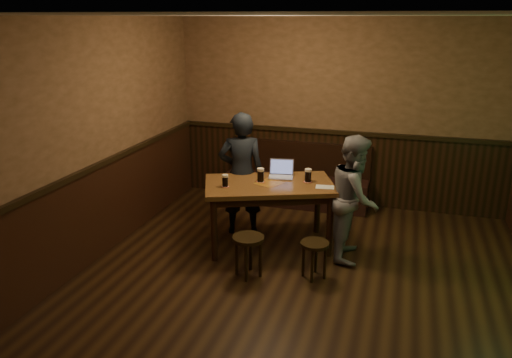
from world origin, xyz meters
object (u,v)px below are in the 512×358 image
object	(u,v)px
pint_mid	(261,175)
person_grey	(355,198)
pint_left	(225,181)
person_suit	(241,174)
bench	(296,184)
pub_table	(269,192)
laptop	(281,173)
stool_left	(248,245)
stool_right	(315,249)
pint_right	(308,175)

from	to	relation	value
pint_mid	person_grey	world-z (taller)	person_grey
pint_left	pint_mid	bearing A→B (deg)	40.30
person_suit	bench	bearing A→B (deg)	-130.53
pub_table	pint_mid	xyz separation A→B (m)	(-0.12, 0.02, 0.20)
pint_mid	person_grey	bearing A→B (deg)	-0.36
pint_mid	person_grey	distance (m)	1.18
laptop	person_grey	bearing A→B (deg)	-24.49
stool_left	person_suit	distance (m)	1.31
pint_left	pint_mid	size ratio (longest dim) A/B	0.87
stool_right	person_grey	world-z (taller)	person_grey
bench	laptop	xyz separation A→B (m)	(0.08, -1.29, 0.58)
pint_mid	laptop	bearing A→B (deg)	54.64
laptop	pint_mid	bearing A→B (deg)	-133.80
pub_table	bench	bearing A→B (deg)	68.09
laptop	pint_right	bearing A→B (deg)	-23.93
stool_left	person_grey	size ratio (longest dim) A/B	0.32
bench	pint_left	bearing A→B (deg)	-104.23
pub_table	stool_right	world-z (taller)	pub_table
pub_table	pint_mid	bearing A→B (deg)	148.91
bench	pub_table	world-z (taller)	bench
pint_left	laptop	bearing A→B (deg)	46.26
pint_left	stool_left	bearing A→B (deg)	-49.58
pub_table	person_suit	distance (m)	0.57
pint_mid	pint_left	bearing A→B (deg)	-139.70
stool_left	pint_mid	size ratio (longest dim) A/B	2.74
stool_left	pint_mid	world-z (taller)	pint_mid
pint_right	laptop	distance (m)	0.38
stool_right	laptop	xyz separation A→B (m)	(-0.63, 0.95, 0.55)
stool_left	person_suit	world-z (taller)	person_suit
person_grey	laptop	bearing A→B (deg)	72.17
pub_table	stool_right	distance (m)	1.04
stool_left	pint_right	distance (m)	1.24
pub_table	pint_left	xyz separation A→B (m)	(-0.47, -0.28, 0.19)
stool_right	pint_mid	size ratio (longest dim) A/B	2.45
bench	person_grey	distance (m)	1.94
bench	stool_left	distance (m)	2.42
laptop	person_suit	world-z (taller)	person_suit
stool_left	laptop	xyz separation A→B (m)	(0.08, 1.12, 0.51)
pint_left	person_grey	bearing A→B (deg)	10.98
stool_right	pint_left	size ratio (longest dim) A/B	2.82
stool_right	person_grey	distance (m)	0.85
bench	pint_right	world-z (taller)	pint_right
pub_table	pint_left	distance (m)	0.58
pint_mid	laptop	world-z (taller)	laptop
bench	pint_left	xyz separation A→B (m)	(-0.47, -1.87, 0.60)
person_grey	pint_left	bearing A→B (deg)	99.20
laptop	person_grey	xyz separation A→B (m)	(0.97, -0.28, -0.14)
person_suit	pint_left	bearing A→B (deg)	69.09
stool_right	pint_left	xyz separation A→B (m)	(-1.18, 0.37, 0.57)
pint_right	person_suit	world-z (taller)	person_suit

